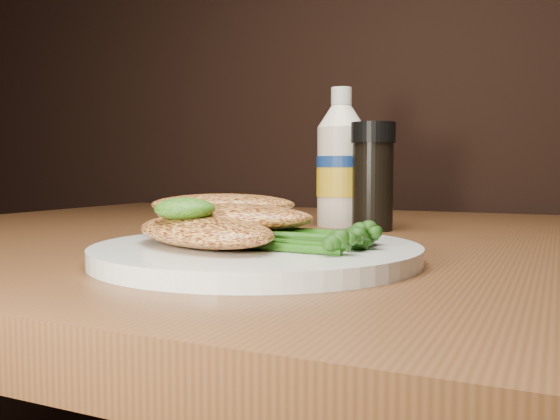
% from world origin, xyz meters
% --- Properties ---
extents(plate, '(0.25, 0.25, 0.01)m').
position_xyz_m(plate, '(-0.03, 0.85, 0.76)').
color(plate, white).
rests_on(plate, dining_table).
extents(chicken_front, '(0.16, 0.13, 0.02)m').
position_xyz_m(chicken_front, '(-0.06, 0.83, 0.77)').
color(chicken_front, '#E49A48').
rests_on(chicken_front, plate).
extents(chicken_mid, '(0.14, 0.07, 0.02)m').
position_xyz_m(chicken_mid, '(-0.06, 0.87, 0.78)').
color(chicken_mid, '#E49A48').
rests_on(chicken_mid, plate).
extents(chicken_back, '(0.14, 0.11, 0.02)m').
position_xyz_m(chicken_back, '(-0.08, 0.90, 0.79)').
color(chicken_back, '#E49A48').
rests_on(chicken_back, plate).
extents(pesto_front, '(0.06, 0.05, 0.02)m').
position_xyz_m(pesto_front, '(-0.07, 0.82, 0.79)').
color(pesto_front, '#073107').
rests_on(pesto_front, chicken_front).
extents(broccolini_bundle, '(0.12, 0.10, 0.02)m').
position_xyz_m(broccolini_bundle, '(0.01, 0.86, 0.77)').
color(broccolini_bundle, '#215312').
rests_on(broccolini_bundle, plate).
extents(mayo_bottle, '(0.08, 0.08, 0.17)m').
position_xyz_m(mayo_bottle, '(-0.06, 1.15, 0.83)').
color(mayo_bottle, white).
rests_on(mayo_bottle, dining_table).
extents(pepper_grinder, '(0.07, 0.07, 0.12)m').
position_xyz_m(pepper_grinder, '(-0.01, 1.11, 0.81)').
color(pepper_grinder, black).
rests_on(pepper_grinder, dining_table).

